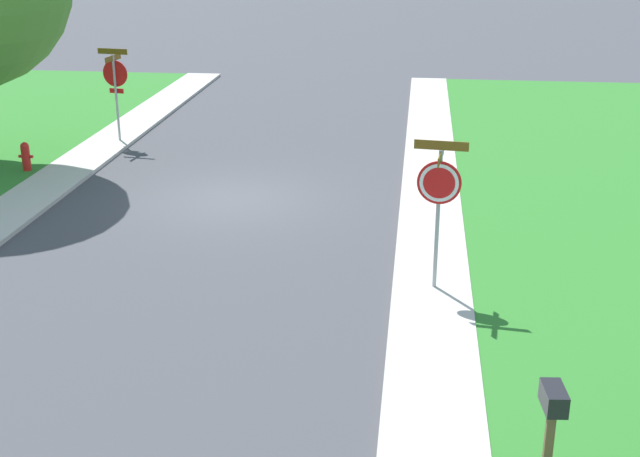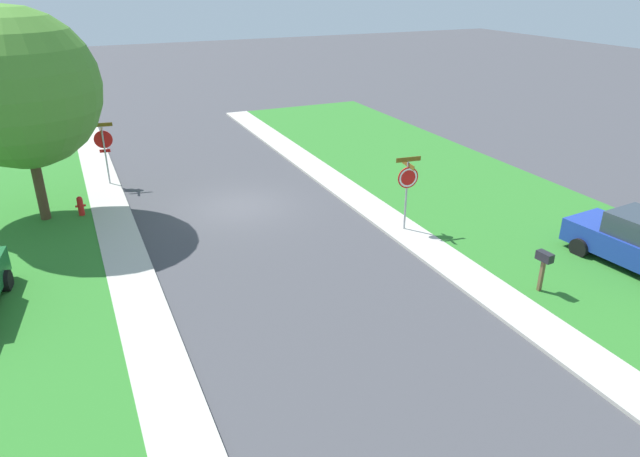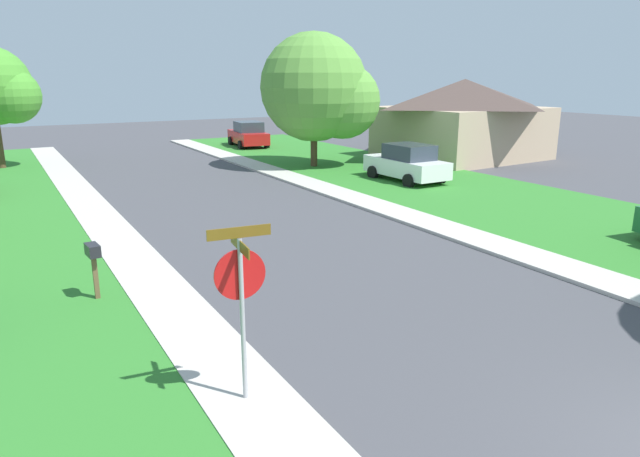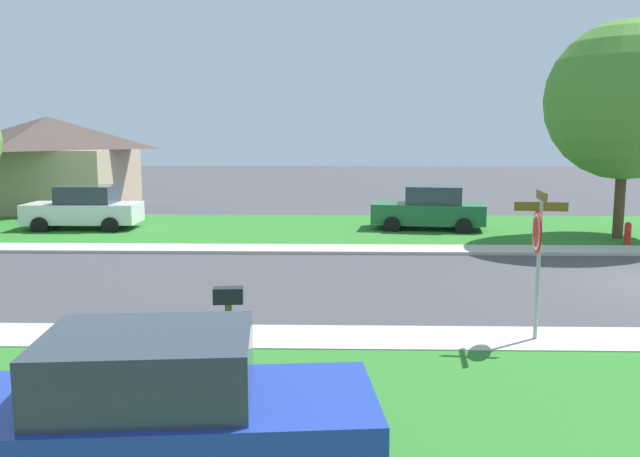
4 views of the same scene
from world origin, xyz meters
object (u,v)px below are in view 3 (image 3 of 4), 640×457
object	(u,v)px
house_right_setback	(463,118)
mailbox	(93,258)
car_red_behind_trees	(248,135)
car_white_kerbside_mid	(407,163)
tree_sidewalk_far	(321,91)
stop_sign_far_corner	(241,286)

from	to	relation	value
house_right_setback	mailbox	distance (m)	26.10
car_red_behind_trees	house_right_setback	distance (m)	14.39
car_red_behind_trees	car_white_kerbside_mid	bearing A→B (deg)	-85.63
car_red_behind_trees	tree_sidewalk_far	world-z (taller)	tree_sidewalk_far
tree_sidewalk_far	house_right_setback	world-z (taller)	tree_sidewalk_far
stop_sign_far_corner	car_red_behind_trees	xyz separation A→B (m)	(12.46, 29.15, -1.01)
car_red_behind_trees	tree_sidewalk_far	size ratio (longest dim) A/B	0.64
car_white_kerbside_mid	stop_sign_far_corner	bearing A→B (deg)	-135.63
car_white_kerbside_mid	mailbox	world-z (taller)	car_white_kerbside_mid
tree_sidewalk_far	house_right_setback	xyz separation A→B (m)	(9.11, -0.99, -1.63)
stop_sign_far_corner	mailbox	bearing A→B (deg)	103.28
car_white_kerbside_mid	tree_sidewalk_far	bearing A→B (deg)	102.83
car_white_kerbside_mid	car_red_behind_trees	bearing A→B (deg)	94.37
tree_sidewalk_far	mailbox	xyz separation A→B (m)	(-13.63, -13.72, -3.00)
stop_sign_far_corner	car_white_kerbside_mid	bearing A→B (deg)	44.37
mailbox	stop_sign_far_corner	bearing A→B (deg)	-76.72
car_red_behind_trees	mailbox	world-z (taller)	car_red_behind_trees
tree_sidewalk_far	car_red_behind_trees	bearing A→B (deg)	89.51
tree_sidewalk_far	mailbox	bearing A→B (deg)	-134.81
car_red_behind_trees	tree_sidewalk_far	xyz separation A→B (m)	(-0.09, -10.11, 3.14)
stop_sign_far_corner	house_right_setback	size ratio (longest dim) A/B	0.29
tree_sidewalk_far	mailbox	distance (m)	19.58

